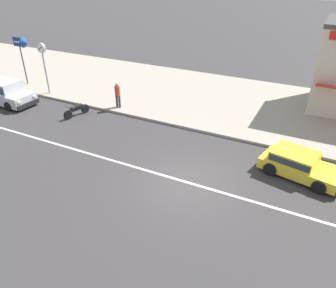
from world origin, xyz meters
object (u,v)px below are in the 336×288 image
object	(u,v)px
arrow_signboard	(24,45)
minivan_silver_3	(2,90)
motorcycle_0	(76,110)
hatchback_yellow_0	(299,164)
pedestrian_by_shop	(118,93)
street_clock	(43,56)

from	to	relation	value
arrow_signboard	minivan_silver_3	bearing A→B (deg)	-76.10
minivan_silver_3	motorcycle_0	size ratio (longest dim) A/B	2.50
hatchback_yellow_0	motorcycle_0	distance (m)	13.06
arrow_signboard	pedestrian_by_shop	bearing A→B (deg)	-4.54
hatchback_yellow_0	arrow_signboard	size ratio (longest dim) A/B	1.09
hatchback_yellow_0	street_clock	bearing A→B (deg)	171.92
motorcycle_0	arrow_signboard	distance (m)	7.64
hatchback_yellow_0	street_clock	distance (m)	17.48
street_clock	motorcycle_0	bearing A→B (deg)	-25.43
street_clock	arrow_signboard	distance (m)	2.63
minivan_silver_3	pedestrian_by_shop	distance (m)	7.97
street_clock	arrow_signboard	bearing A→B (deg)	163.38
hatchback_yellow_0	pedestrian_by_shop	bearing A→B (deg)	167.45
street_clock	hatchback_yellow_0	bearing A→B (deg)	-8.08
minivan_silver_3	street_clock	bearing A→B (deg)	54.33
street_clock	pedestrian_by_shop	size ratio (longest dim) A/B	2.15
hatchback_yellow_0	motorcycle_0	size ratio (longest dim) A/B	2.10
minivan_silver_3	arrow_signboard	bearing A→B (deg)	103.90
hatchback_yellow_0	pedestrian_by_shop	xyz separation A→B (m)	(-11.33, 2.52, 0.51)
street_clock	pedestrian_by_shop	bearing A→B (deg)	0.82
motorcycle_0	street_clock	size ratio (longest dim) A/B	0.51
motorcycle_0	street_clock	xyz separation A→B (m)	(-4.13, 1.96, 2.33)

